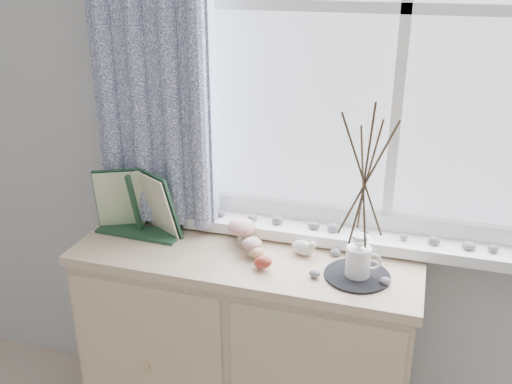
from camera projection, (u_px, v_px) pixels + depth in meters
sideboard at (247, 352)px, 2.14m from camera, size 1.20×0.45×0.85m
botanical_book at (133, 205)px, 2.03m from camera, size 0.37×0.14×0.25m
toadstool_cluster at (244, 232)px, 1.99m from camera, size 0.15×0.16×0.09m
wooden_eggs at (257, 252)px, 1.92m from camera, size 0.13×0.17×0.06m
songbird_figurine at (303, 247)px, 1.94m from camera, size 0.12×0.08×0.06m
crocheted_doily at (357, 276)px, 1.82m from camera, size 0.21×0.21×0.01m
twig_pitcher at (365, 176)px, 1.69m from camera, size 0.25×0.25×0.60m
sideboard_pebbles at (334, 262)px, 1.88m from camera, size 0.34×0.23×0.02m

